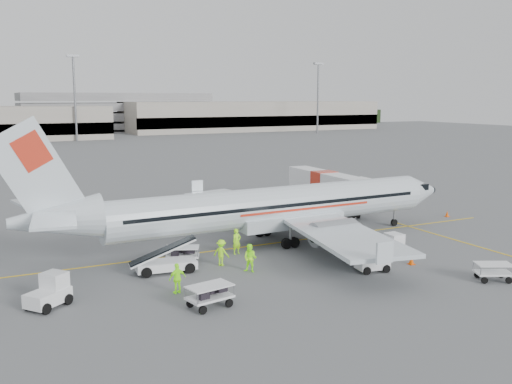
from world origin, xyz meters
TOP-DOWN VIEW (x-y plane):
  - ground at (0.00, 0.00)m, footprint 360.00×360.00m
  - stripe_lead at (0.00, 0.00)m, footprint 44.00×0.20m
  - stripe_cross at (14.00, -8.00)m, footprint 0.20×20.00m
  - terminal_east at (70.00, 145.00)m, footprint 90.00×26.00m
  - parking_garage at (25.00, 160.00)m, footprint 62.00×24.00m
  - treeline at (0.00, 175.00)m, footprint 300.00×3.00m
  - mast_center at (5.00, 118.00)m, footprint 3.20×1.20m
  - mast_east at (80.00, 118.00)m, footprint 3.20×1.20m
  - aircraft at (0.90, 0.26)m, footprint 36.60×29.11m
  - jet_bridge at (11.74, 10.03)m, footprint 3.10×14.78m
  - belt_loader at (-9.24, -3.43)m, footprint 5.34×2.50m
  - tug_fore at (5.75, -7.32)m, footprint 2.26×1.31m
  - tug_mid at (2.86, -9.26)m, footprint 2.23×1.48m
  - tug_aft at (-16.89, -6.70)m, footprint 2.67×2.51m
  - cart_loaded_a at (-7.62, -2.00)m, footprint 2.59×2.13m
  - cart_loaded_b at (-9.08, -10.59)m, footprint 2.64×1.86m
  - cart_empty_a at (3.65, -7.12)m, footprint 2.82×2.21m
  - cart_empty_b at (8.31, -14.20)m, footprint 2.48×2.08m
  - cone_nose at (20.16, 1.52)m, footprint 0.36×0.36m
  - cone_port at (3.97, 9.35)m, footprint 0.38×0.38m
  - cone_stbd at (6.22, -9.21)m, footprint 0.41×0.41m
  - crew_a at (-3.31, -1.50)m, footprint 0.74×0.55m
  - crew_b at (-4.34, -5.85)m, footprint 1.12×1.14m
  - crew_c at (-5.45, -3.68)m, footprint 1.24×1.32m
  - crew_d at (-9.90, -7.65)m, footprint 1.10×0.58m

SIDE VIEW (x-z plane):
  - ground at x=0.00m, z-range 0.00..0.00m
  - stripe_lead at x=0.00m, z-range 0.00..0.01m
  - stripe_cross at x=14.00m, z-range 0.00..0.01m
  - cone_nose at x=20.16m, z-range 0.00..0.59m
  - cone_port at x=3.97m, z-range 0.00..0.62m
  - cone_stbd at x=6.22m, z-range 0.00..0.67m
  - cart_empty_b at x=8.31m, z-range 0.00..1.12m
  - cart_loaded_a at x=-7.62m, z-range 0.00..1.17m
  - cart_loaded_b at x=-9.08m, z-range 0.00..1.26m
  - cart_empty_a at x=3.65m, z-range 0.00..1.29m
  - tug_mid at x=2.86m, z-range 0.00..1.61m
  - tug_fore at x=5.75m, z-range 0.00..1.74m
  - crew_d at x=-9.90m, z-range 0.00..1.79m
  - crew_c at x=-5.45m, z-range 0.00..1.79m
  - tug_aft at x=-16.89m, z-range 0.00..1.81m
  - crew_b at x=-4.34m, z-range 0.00..1.85m
  - crew_a at x=-3.31m, z-range 0.00..1.86m
  - belt_loader at x=-9.24m, z-range 0.00..2.79m
  - jet_bridge at x=11.74m, z-range 0.00..3.86m
  - treeline at x=0.00m, z-range 0.00..6.00m
  - aircraft at x=0.90m, z-range 0.00..9.86m
  - terminal_east at x=70.00m, z-range 0.00..10.00m
  - parking_garage at x=25.00m, z-range 0.00..14.00m
  - mast_center at x=5.00m, z-range 0.00..22.00m
  - mast_east at x=80.00m, z-range 0.00..22.00m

